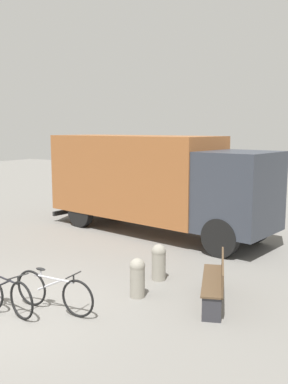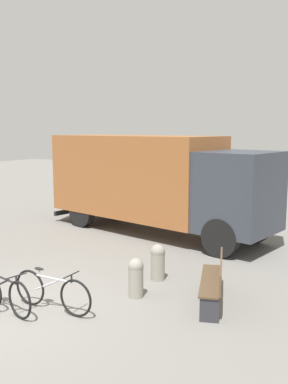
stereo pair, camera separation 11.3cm
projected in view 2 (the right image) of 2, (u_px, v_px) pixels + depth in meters
name	position (u px, v px, depth m)	size (l,w,h in m)	color
ground_plane	(1.00, 309.00, 8.07)	(60.00, 60.00, 0.00)	slate
delivery_truck	(153.00, 179.00, 13.83)	(8.13, 3.42, 3.16)	#99592D
park_bench	(215.00, 279.00, 8.30)	(1.03, 1.87, 0.88)	brown
bicycle_middle	(3.00, 291.00, 7.99)	(1.78, 0.47, 0.79)	black
bicycle_far	(52.00, 291.00, 7.97)	(1.80, 0.44, 0.79)	black
bollard_near_bench	(136.00, 276.00, 8.62)	(0.32, 0.32, 0.81)	gray
bollard_far_bench	(158.00, 261.00, 9.60)	(0.33, 0.33, 0.82)	gray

